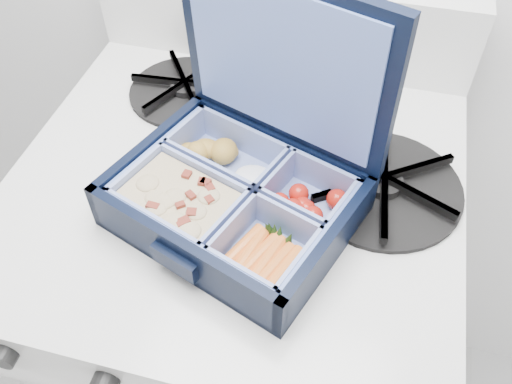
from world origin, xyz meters
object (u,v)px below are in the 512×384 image
(stove, at_px, (244,327))
(fork, at_px, (330,135))
(bento_box, at_px, (235,200))
(burner_grate, at_px, (383,181))

(stove, distance_m, fork, 0.44)
(stove, distance_m, bento_box, 0.46)
(stove, height_order, bento_box, bento_box)
(stove, bearing_deg, burner_grate, 4.45)
(burner_grate, bearing_deg, bento_box, -151.48)
(bento_box, xyz_separation_m, fork, (0.08, 0.16, -0.03))
(stove, xyz_separation_m, fork, (0.10, 0.09, 0.42))
(fork, bearing_deg, bento_box, -70.06)
(bento_box, height_order, fork, bento_box)
(stove, xyz_separation_m, bento_box, (0.02, -0.07, 0.45))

